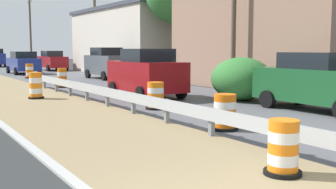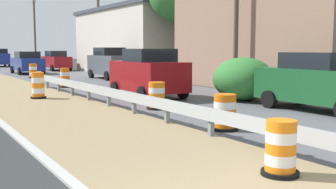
% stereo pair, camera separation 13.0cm
% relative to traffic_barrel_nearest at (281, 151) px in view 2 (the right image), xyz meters
% --- Properties ---
extents(traffic_barrel_nearest, '(0.65, 0.65, 0.96)m').
position_rel_traffic_barrel_nearest_xyz_m(traffic_barrel_nearest, '(0.00, 0.00, 0.00)').
color(traffic_barrel_nearest, orange).
rests_on(traffic_barrel_nearest, ground).
extents(traffic_barrel_close, '(0.73, 0.73, 0.96)m').
position_rel_traffic_barrel_nearest_xyz_m(traffic_barrel_close, '(1.71, 3.49, 0.00)').
color(traffic_barrel_close, orange).
rests_on(traffic_barrel_close, ground).
extents(traffic_barrel_mid, '(0.72, 0.72, 0.97)m').
position_rel_traffic_barrel_nearest_xyz_m(traffic_barrel_mid, '(2.08, 7.66, 0.01)').
color(traffic_barrel_mid, orange).
rests_on(traffic_barrel_mid, ground).
extents(traffic_barrel_far, '(0.66, 0.66, 1.14)m').
position_rel_traffic_barrel_nearest_xyz_m(traffic_barrel_far, '(-0.68, 13.08, 0.09)').
color(traffic_barrel_far, orange).
rests_on(traffic_barrel_far, ground).
extents(traffic_barrel_farther, '(0.63, 0.63, 1.07)m').
position_rel_traffic_barrel_nearest_xyz_m(traffic_barrel_farther, '(1.91, 17.42, 0.06)').
color(traffic_barrel_farther, orange).
rests_on(traffic_barrel_farther, ground).
extents(traffic_barrel_farthest, '(0.67, 0.67, 1.05)m').
position_rel_traffic_barrel_nearest_xyz_m(traffic_barrel_farthest, '(2.20, 25.64, 0.05)').
color(traffic_barrel_farthest, orange).
rests_on(traffic_barrel_farthest, ground).
extents(car_lead_near_lane, '(2.25, 4.21, 2.14)m').
position_rel_traffic_barrel_nearest_xyz_m(car_lead_near_lane, '(3.61, 11.00, 0.64)').
color(car_lead_near_lane, maroon).
rests_on(car_lead_near_lane, ground).
extents(car_trailing_near_lane, '(2.06, 4.61, 2.02)m').
position_rel_traffic_barrel_nearest_xyz_m(car_trailing_near_lane, '(6.59, 4.27, 0.59)').
color(car_trailing_near_lane, '#195128').
rests_on(car_trailing_near_lane, ground).
extents(car_lead_far_lane, '(2.15, 4.68, 1.91)m').
position_rel_traffic_barrel_nearest_xyz_m(car_lead_far_lane, '(3.10, 31.31, 0.53)').
color(car_lead_far_lane, navy).
rests_on(car_lead_far_lane, ground).
extents(car_mid_far_lane, '(2.05, 4.32, 1.94)m').
position_rel_traffic_barrel_nearest_xyz_m(car_mid_far_lane, '(6.85, 35.35, 0.54)').
color(car_mid_far_lane, maroon).
rests_on(car_mid_far_lane, ground).
extents(car_distant_a, '(2.07, 4.32, 2.23)m').
position_rel_traffic_barrel_nearest_xyz_m(car_distant_a, '(6.75, 22.11, 0.69)').
color(car_distant_a, '#4C5156').
rests_on(car_distant_a, ground).
extents(roadside_shop_near, '(7.71, 11.90, 6.56)m').
position_rel_traffic_barrel_nearest_xyz_m(roadside_shop_near, '(12.59, 11.23, 2.86)').
color(roadside_shop_near, '#93705B').
rests_on(roadside_shop_near, ground).
extents(roadside_shop_far, '(7.79, 14.37, 5.70)m').
position_rel_traffic_barrel_nearest_xyz_m(roadside_shop_far, '(12.35, 27.49, 2.43)').
color(roadside_shop_far, beige).
rests_on(roadside_shop_far, ground).
extents(utility_pole_near, '(0.24, 1.80, 7.92)m').
position_rel_traffic_barrel_nearest_xyz_m(utility_pole_near, '(8.29, 10.53, 3.69)').
color(utility_pole_near, brown).
rests_on(utility_pole_near, ground).
extents(utility_pole_mid, '(0.24, 1.80, 7.67)m').
position_rel_traffic_barrel_nearest_xyz_m(utility_pole_mid, '(8.99, 29.56, 3.56)').
color(utility_pole_mid, brown).
rests_on(utility_pole_mid, ground).
extents(utility_pole_far, '(0.24, 1.80, 8.51)m').
position_rel_traffic_barrel_nearest_xyz_m(utility_pole_far, '(8.14, 48.41, 3.99)').
color(utility_pole_far, brown).
rests_on(utility_pole_far, ground).
extents(bush_roadside, '(2.54, 2.54, 1.79)m').
position_rel_traffic_barrel_nearest_xyz_m(bush_roadside, '(6.39, 7.88, 0.47)').
color(bush_roadside, '#337533').
rests_on(bush_roadside, ground).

